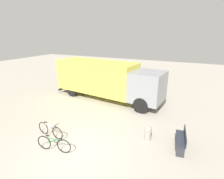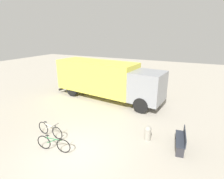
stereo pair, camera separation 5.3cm
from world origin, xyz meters
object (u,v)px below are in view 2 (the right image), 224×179
park_bench (182,139)px  bollard_near_bench (148,133)px  delivery_truck (106,78)px  bicycle_near (50,130)px  bicycle_middle (53,144)px

park_bench → bollard_near_bench: size_ratio=2.04×
park_bench → delivery_truck: bearing=48.5°
delivery_truck → park_bench: 7.79m
bicycle_near → bicycle_middle: (1.04, -0.85, 0.00)m
park_bench → bicycle_middle: bearing=110.9°
bicycle_near → bicycle_middle: 1.34m
bicycle_near → bollard_near_bench: bearing=25.8°
bicycle_near → delivery_truck: bearing=93.4°
bicycle_middle → bollard_near_bench: (3.71, 2.75, 0.04)m
bollard_near_bench → bicycle_near: bearing=-158.2°
bicycle_near → bicycle_middle: bearing=-35.4°
bicycle_near → bollard_near_bench: (4.74, 1.90, 0.04)m
delivery_truck → bicycle_near: (-0.07, -6.32, -1.36)m
bollard_near_bench → bicycle_middle: bearing=-143.5°
bicycle_near → bicycle_middle: same height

